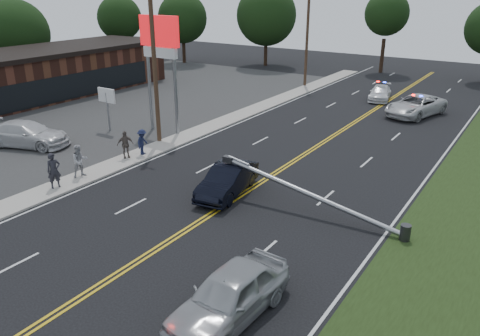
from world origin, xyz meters
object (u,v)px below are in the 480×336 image
Objects in this scene: fallen_streetlight at (319,198)px; bystander_d at (125,144)px; waiting_sedan at (230,295)px; emergency_b at (380,93)px; utility_pole_mid at (155,66)px; pylon_sign at (160,46)px; emergency_a at (416,106)px; bystander_a at (54,171)px; crashed_sedan at (227,180)px; small_sign at (107,99)px; bystander_c at (142,142)px; bystander_b at (80,161)px; parked_car at (27,134)px; utility_pole_far at (307,36)px.

fallen_streetlight reaches higher than bystander_d.
bystander_d is (-13.39, 8.39, 0.13)m from waiting_sedan.
emergency_b is (-5.58, 32.29, -0.20)m from waiting_sedan.
waiting_sedan is (13.97, -11.95, -4.26)m from utility_pole_mid.
emergency_a is (13.82, 14.46, -5.18)m from pylon_sign.
utility_pole_mid is at bearing 39.16° from bystander_d.
bystander_a is (0.83, -8.70, -4.03)m from utility_pole_mid.
fallen_streetlight is 20.48m from emergency_a.
crashed_sedan is at bearing 128.02° from waiting_sedan.
waiting_sedan is (15.27, -13.95, -5.17)m from pylon_sign.
emergency_a is 3.51× the size of bystander_d.
small_sign reaches higher than bystander_c.
bystander_a reaches higher than bystander_d.
waiting_sedan is 2.61× the size of bystander_a.
bystander_b is 3.42m from bystander_d.
bystander_b is (0.71, -6.98, -4.06)m from utility_pole_mid.
emergency_b is (13.19, 20.34, -1.70)m from small_sign.
utility_pole_mid is 5.56× the size of bystander_b.
utility_pole_mid reaches higher than small_sign.
small_sign reaches higher than crashed_sedan.
crashed_sedan is at bearing -49.72° from bystander_b.
utility_pole_mid is 2.06× the size of waiting_sedan.
bystander_c is (-7.54, 1.72, 0.16)m from crashed_sedan.
bystander_b is (-0.12, 1.72, -0.03)m from bystander_a.
waiting_sedan is (0.58, -7.95, -0.09)m from fallen_streetlight.
parked_car is at bearing 133.39° from bystander_d.
bystander_c is (-12.98, 9.41, 0.08)m from waiting_sedan.
bystander_a reaches higher than emergency_b.
crashed_sedan is 15.24m from parked_car.
bystander_a is (-7.56, -29.04, 0.42)m from emergency_b.
bystander_c is (-12.40, 1.46, -0.01)m from fallen_streetlight.
utility_pole_far reaches higher than bystander_d.
parked_car is 3.10× the size of bystander_b.
emergency_a is (12.52, 16.46, -4.27)m from utility_pole_mid.
emergency_a is 3.72× the size of bystander_c.
parked_car is at bearing -114.98° from emergency_a.
utility_pole_far is 14.34m from emergency_a.
pylon_sign reaches higher than bystander_c.
crashed_sedan is 8.28m from bystander_b.
waiting_sedan is at bearing -32.49° from small_sign.
bystander_d is at bearing -80.78° from utility_pole_mid.
utility_pole_far is 28.42m from parked_car.
utility_pole_mid is at bearing 163.36° from fallen_streetlight.
bystander_a is (-13.14, 3.25, 0.22)m from waiting_sedan.
bystander_a is 1.18× the size of bystander_c.
fallen_streetlight is 0.94× the size of utility_pole_far.
emergency_a is (-1.45, 28.42, -0.01)m from waiting_sedan.
waiting_sedan is at bearing -128.33° from parked_car.
bystander_d is (1.88, -5.56, -5.04)m from pylon_sign.
bystander_b is at bearing -100.30° from emergency_a.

